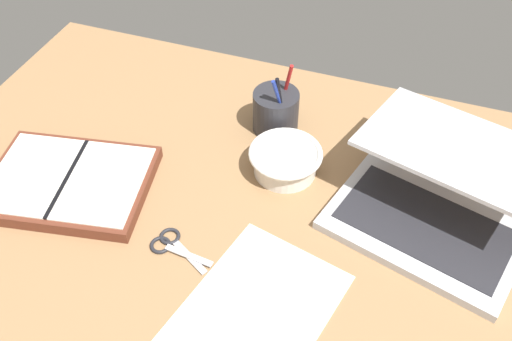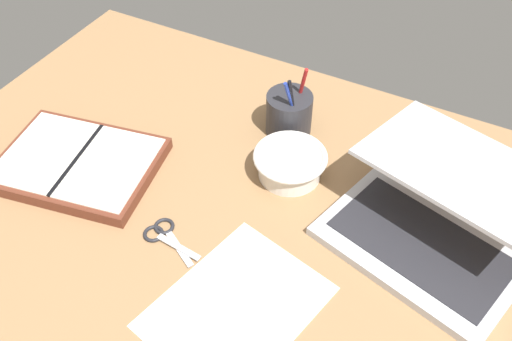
{
  "view_description": "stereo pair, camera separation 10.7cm",
  "coord_description": "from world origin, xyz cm",
  "views": [
    {
      "loc": [
        24.76,
        -63.88,
        85.42
      ],
      "look_at": [
        -0.26,
        6.67,
        9.0
      ],
      "focal_mm": 40.0,
      "sensor_mm": 36.0,
      "label": 1
    },
    {
      "loc": [
        34.55,
        -59.6,
        85.42
      ],
      "look_at": [
        -0.26,
        6.67,
        9.0
      ],
      "focal_mm": 40.0,
      "sensor_mm": 36.0,
      "label": 2
    }
  ],
  "objects": [
    {
      "name": "scissors",
      "position": [
        -10.75,
        -10.01,
        2.34
      ],
      "size": [
        12.57,
        7.71,
        0.8
      ],
      "rotation": [
        0.0,
        0.0,
        -0.31
      ],
      "color": "#B7B7BC",
      "rests_on": "desk_top"
    },
    {
      "name": "paper_sheet_front",
      "position": [
        8.41,
        -16.9,
        2.08
      ],
      "size": [
        27.87,
        32.76,
        0.16
      ],
      "primitive_type": "cube",
      "rotation": [
        0.0,
        0.0,
        -0.23
      ],
      "color": "silver",
      "rests_on": "desk_top"
    },
    {
      "name": "pen_cup",
      "position": [
        -2.96,
        27.09,
        6.76
      ],
      "size": [
        9.92,
        9.92,
        15.99
      ],
      "color": "#28282D",
      "rests_on": "desk_top"
    },
    {
      "name": "laptop",
      "position": [
        32.96,
        12.11,
        7.21
      ],
      "size": [
        41.97,
        40.76,
        14.37
      ],
      "rotation": [
        0.0,
        0.0,
        -0.27
      ],
      "color": "#B7B7BC",
      "rests_on": "desk_top"
    },
    {
      "name": "planner",
      "position": [
        -35.84,
        -3.62,
        3.42
      ],
      "size": [
        35.16,
        28.72,
        3.03
      ],
      "rotation": [
        0.0,
        0.0,
        0.18
      ],
      "color": "brown",
      "rests_on": "desk_top"
    },
    {
      "name": "desk_top",
      "position": [
        0.0,
        0.0,
        1.0
      ],
      "size": [
        140.0,
        100.0,
        2.0
      ],
      "primitive_type": "cube",
      "color": "#936D47",
      "rests_on": "ground"
    },
    {
      "name": "bowl",
      "position": [
        3.06,
        14.97,
        5.14
      ],
      "size": [
        14.89,
        14.89,
        5.64
      ],
      "color": "silver",
      "rests_on": "desk_top"
    }
  ]
}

